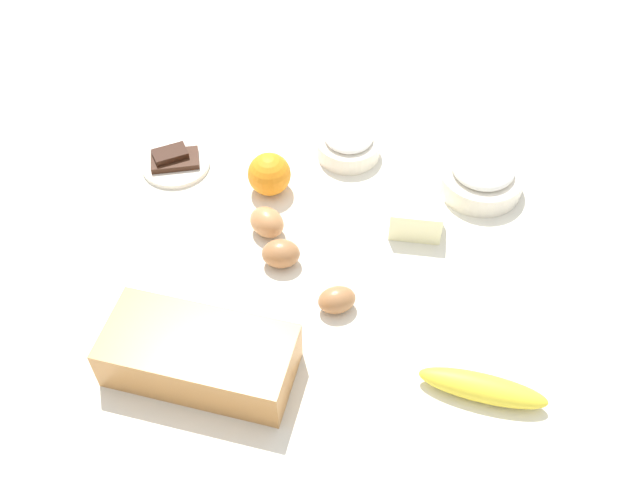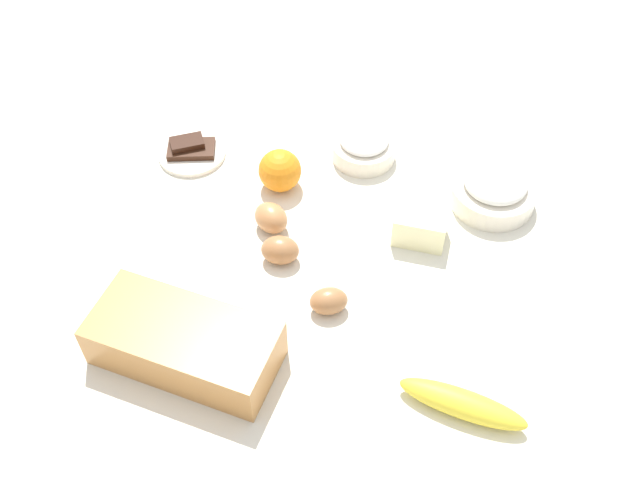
{
  "view_description": "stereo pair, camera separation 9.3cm",
  "coord_description": "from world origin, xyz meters",
  "px_view_note": "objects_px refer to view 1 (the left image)",
  "views": [
    {
      "loc": [
        -0.01,
        0.81,
        0.97
      ],
      "look_at": [
        0.0,
        0.0,
        0.04
      ],
      "focal_mm": 41.08,
      "sensor_mm": 36.0,
      "label": 1
    },
    {
      "loc": [
        -0.1,
        0.8,
        0.97
      ],
      "look_at": [
        0.0,
        0.0,
        0.04
      ],
      "focal_mm": 41.08,
      "sensor_mm": 36.0,
      "label": 2
    }
  ],
  "objects_px": {
    "orange_fruit": "(269,174)",
    "chocolate_plate": "(175,162)",
    "loaf_pan": "(199,355)",
    "egg_loose": "(267,222)",
    "egg_near_butter": "(337,300)",
    "banana": "(483,388)",
    "sugar_bowl": "(349,143)",
    "flour_bowl": "(482,176)",
    "egg_beside_bowl": "(281,254)",
    "butter_block": "(416,218)"
  },
  "relations": [
    {
      "from": "orange_fruit",
      "to": "chocolate_plate",
      "type": "height_order",
      "value": "orange_fruit"
    },
    {
      "from": "loaf_pan",
      "to": "egg_loose",
      "type": "relative_size",
      "value": 4.64
    },
    {
      "from": "orange_fruit",
      "to": "egg_near_butter",
      "type": "relative_size",
      "value": 1.29
    },
    {
      "from": "banana",
      "to": "egg_near_butter",
      "type": "xyz_separation_m",
      "value": [
        0.21,
        -0.16,
        0.0
      ]
    },
    {
      "from": "loaf_pan",
      "to": "egg_loose",
      "type": "bearing_deg",
      "value": -92.65
    },
    {
      "from": "sugar_bowl",
      "to": "orange_fruit",
      "type": "xyz_separation_m",
      "value": [
        0.15,
        0.1,
        0.01
      ]
    },
    {
      "from": "loaf_pan",
      "to": "egg_loose",
      "type": "distance_m",
      "value": 0.29
    },
    {
      "from": "flour_bowl",
      "to": "egg_beside_bowl",
      "type": "height_order",
      "value": "flour_bowl"
    },
    {
      "from": "flour_bowl",
      "to": "egg_beside_bowl",
      "type": "relative_size",
      "value": 2.36
    },
    {
      "from": "butter_block",
      "to": "egg_loose",
      "type": "distance_m",
      "value": 0.26
    },
    {
      "from": "loaf_pan",
      "to": "butter_block",
      "type": "distance_m",
      "value": 0.45
    },
    {
      "from": "flour_bowl",
      "to": "orange_fruit",
      "type": "bearing_deg",
      "value": 1.05
    },
    {
      "from": "egg_near_butter",
      "to": "chocolate_plate",
      "type": "distance_m",
      "value": 0.45
    },
    {
      "from": "banana",
      "to": "egg_loose",
      "type": "xyz_separation_m",
      "value": [
        0.33,
        -0.32,
        0.01
      ]
    },
    {
      "from": "sugar_bowl",
      "to": "chocolate_plate",
      "type": "xyz_separation_m",
      "value": [
        0.33,
        0.04,
        -0.02
      ]
    },
    {
      "from": "sugar_bowl",
      "to": "egg_beside_bowl",
      "type": "height_order",
      "value": "sugar_bowl"
    },
    {
      "from": "flour_bowl",
      "to": "banana",
      "type": "height_order",
      "value": "flour_bowl"
    },
    {
      "from": "flour_bowl",
      "to": "sugar_bowl",
      "type": "distance_m",
      "value": 0.26
    },
    {
      "from": "flour_bowl",
      "to": "sugar_bowl",
      "type": "relative_size",
      "value": 1.25
    },
    {
      "from": "flour_bowl",
      "to": "butter_block",
      "type": "height_order",
      "value": "flour_bowl"
    },
    {
      "from": "banana",
      "to": "egg_near_butter",
      "type": "height_order",
      "value": "egg_near_butter"
    },
    {
      "from": "flour_bowl",
      "to": "butter_block",
      "type": "xyz_separation_m",
      "value": [
        0.13,
        0.1,
        -0.0
      ]
    },
    {
      "from": "sugar_bowl",
      "to": "egg_beside_bowl",
      "type": "relative_size",
      "value": 1.89
    },
    {
      "from": "egg_near_butter",
      "to": "chocolate_plate",
      "type": "height_order",
      "value": "egg_near_butter"
    },
    {
      "from": "egg_near_butter",
      "to": "butter_block",
      "type": "bearing_deg",
      "value": -128.89
    },
    {
      "from": "sugar_bowl",
      "to": "loaf_pan",
      "type": "bearing_deg",
      "value": 64.79
    },
    {
      "from": "flour_bowl",
      "to": "egg_near_butter",
      "type": "bearing_deg",
      "value": 45.95
    },
    {
      "from": "egg_loose",
      "to": "chocolate_plate",
      "type": "relative_size",
      "value": 0.5
    },
    {
      "from": "butter_block",
      "to": "chocolate_plate",
      "type": "relative_size",
      "value": 0.69
    },
    {
      "from": "loaf_pan",
      "to": "egg_beside_bowl",
      "type": "height_order",
      "value": "loaf_pan"
    },
    {
      "from": "egg_near_butter",
      "to": "egg_beside_bowl",
      "type": "bearing_deg",
      "value": -44.89
    },
    {
      "from": "egg_loose",
      "to": "butter_block",
      "type": "bearing_deg",
      "value": -178.0
    },
    {
      "from": "loaf_pan",
      "to": "egg_beside_bowl",
      "type": "relative_size",
      "value": 4.66
    },
    {
      "from": "orange_fruit",
      "to": "flour_bowl",
      "type": "bearing_deg",
      "value": -178.95
    },
    {
      "from": "egg_loose",
      "to": "sugar_bowl",
      "type": "bearing_deg",
      "value": -125.42
    },
    {
      "from": "banana",
      "to": "orange_fruit",
      "type": "bearing_deg",
      "value": -51.77
    },
    {
      "from": "banana",
      "to": "butter_block",
      "type": "height_order",
      "value": "butter_block"
    },
    {
      "from": "banana",
      "to": "egg_loose",
      "type": "bearing_deg",
      "value": -43.71
    },
    {
      "from": "loaf_pan",
      "to": "orange_fruit",
      "type": "height_order",
      "value": "same"
    },
    {
      "from": "orange_fruit",
      "to": "chocolate_plate",
      "type": "bearing_deg",
      "value": -18.62
    },
    {
      "from": "butter_block",
      "to": "loaf_pan",
      "type": "bearing_deg",
      "value": 40.15
    },
    {
      "from": "sugar_bowl",
      "to": "butter_block",
      "type": "relative_size",
      "value": 1.36
    },
    {
      "from": "egg_loose",
      "to": "loaf_pan",
      "type": "bearing_deg",
      "value": 73.55
    },
    {
      "from": "sugar_bowl",
      "to": "banana",
      "type": "height_order",
      "value": "sugar_bowl"
    },
    {
      "from": "sugar_bowl",
      "to": "butter_block",
      "type": "xyz_separation_m",
      "value": [
        -0.12,
        0.2,
        0.0
      ]
    },
    {
      "from": "banana",
      "to": "egg_beside_bowl",
      "type": "height_order",
      "value": "egg_beside_bowl"
    },
    {
      "from": "orange_fruit",
      "to": "egg_loose",
      "type": "relative_size",
      "value": 1.21
    },
    {
      "from": "banana",
      "to": "egg_loose",
      "type": "relative_size",
      "value": 2.91
    },
    {
      "from": "orange_fruit",
      "to": "butter_block",
      "type": "relative_size",
      "value": 0.88
    },
    {
      "from": "flour_bowl",
      "to": "egg_loose",
      "type": "distance_m",
      "value": 0.41
    }
  ]
}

